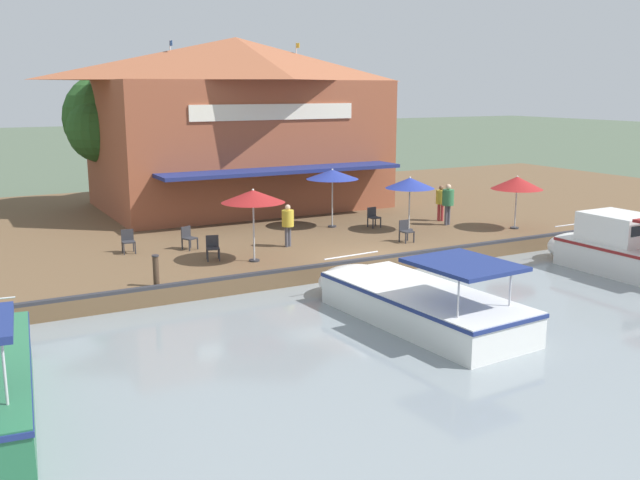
{
  "coord_description": "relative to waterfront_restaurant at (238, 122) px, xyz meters",
  "views": [
    {
      "loc": [
        20.25,
        -13.26,
        6.47
      ],
      "look_at": [
        -1.0,
        -1.73,
        1.3
      ],
      "focal_mm": 40.0,
      "sensor_mm": 36.0,
      "label": 1
    }
  ],
  "objects": [
    {
      "name": "ground_plane",
      "position": [
        13.37,
        -0.31,
        -4.82
      ],
      "size": [
        220.0,
        220.0,
        0.0
      ],
      "primitive_type": "plane",
      "color": "#4C5B47"
    },
    {
      "name": "quay_deck",
      "position": [
        2.37,
        -0.31,
        -4.52
      ],
      "size": [
        22.0,
        56.0,
        0.6
      ],
      "primitive_type": "cube",
      "color": "brown",
      "rests_on": "ground"
    },
    {
      "name": "quay_edge_fender",
      "position": [
        13.27,
        -0.31,
        -4.17
      ],
      "size": [
        0.2,
        50.4,
        0.1
      ],
      "primitive_type": "cube",
      "color": "#2D2D33",
      "rests_on": "quay_deck"
    },
    {
      "name": "waterfront_restaurant",
      "position": [
        0.0,
        0.0,
        0.0
      ],
      "size": [
        10.73,
        13.88,
        8.3
      ],
      "color": "brown",
      "rests_on": "quay_deck"
    },
    {
      "name": "patio_umbrella_by_entrance",
      "position": [
        11.49,
        -4.15,
        -1.95
      ],
      "size": [
        2.18,
        2.18,
        2.53
      ],
      "color": "#B7B7B7",
      "rests_on": "quay_deck"
    },
    {
      "name": "patio_umbrella_mid_patio_right",
      "position": [
        9.56,
        3.74,
        -2.22
      ],
      "size": [
        2.04,
        2.04,
        2.27
      ],
      "color": "#B7B7B7",
      "rests_on": "quay_deck"
    },
    {
      "name": "patio_umbrella_near_quay_edge",
      "position": [
        7.39,
        1.26,
        -1.94
      ],
      "size": [
        2.24,
        2.24,
        2.52
      ],
      "color": "#B7B7B7",
      "rests_on": "quay_deck"
    },
    {
      "name": "patio_umbrella_back_row",
      "position": [
        11.38,
        7.95,
        -2.26
      ],
      "size": [
        2.16,
        2.16,
        2.27
      ],
      "color": "#B7B7B7",
      "rests_on": "quay_deck"
    },
    {
      "name": "cafe_chair_mid_patio",
      "position": [
        8.6,
        -5.55,
        -3.74
      ],
      "size": [
        0.58,
        0.58,
        0.85
      ],
      "color": "#2D2D33",
      "rests_on": "quay_deck"
    },
    {
      "name": "cafe_chair_far_corner_seat",
      "position": [
        8.22,
        2.82,
        -3.74
      ],
      "size": [
        0.46,
        0.46,
        0.85
      ],
      "color": "#2D2D33",
      "rests_on": "quay_deck"
    },
    {
      "name": "cafe_chair_under_first_umbrella",
      "position": [
        11.38,
        2.29,
        -3.74
      ],
      "size": [
        0.46,
        0.46,
        0.85
      ],
      "color": "#2D2D33",
      "rests_on": "quay_deck"
    },
    {
      "name": "cafe_chair_facing_river",
      "position": [
        10.61,
        -5.33,
        -3.74
      ],
      "size": [
        0.54,
        0.54,
        0.85
      ],
      "color": "#2D2D33",
      "rests_on": "quay_deck"
    },
    {
      "name": "cafe_chair_beside_entrance",
      "position": [
        8.14,
        -7.66,
        -3.74
      ],
      "size": [
        0.48,
        0.48,
        0.85
      ],
      "color": "#2D2D33",
      "rests_on": "quay_deck"
    },
    {
      "name": "person_at_quay_edge",
      "position": [
        9.96,
        -2.1,
        -3.22
      ],
      "size": [
        0.45,
        0.45,
        1.61
      ],
      "color": "#4C4C56",
      "rests_on": "quay_deck"
    },
    {
      "name": "person_near_entrance",
      "position": [
        8.42,
        6.28,
        -3.23
      ],
      "size": [
        0.45,
        0.45,
        1.6
      ],
      "color": "#B23338",
      "rests_on": "quay_deck"
    },
    {
      "name": "person_mid_patio",
      "position": [
        9.37,
        5.92,
        -3.08
      ],
      "size": [
        0.51,
        0.51,
        1.8
      ],
      "color": "#4C4C56",
      "rests_on": "quay_deck"
    },
    {
      "name": "motorboat_outer_channel",
      "position": [
        17.74,
        -2.12,
        -4.2
      ],
      "size": [
        7.69,
        3.05,
        2.05
      ],
      "color": "white",
      "rests_on": "river_water"
    },
    {
      "name": "motorboat_far_downstream",
      "position": [
        17.23,
        7.53,
        -3.99
      ],
      "size": [
        6.57,
        2.48,
        2.15
      ],
      "color": "silver",
      "rests_on": "river_water"
    },
    {
      "name": "mooring_post",
      "position": [
        13.02,
        -8.01,
        -3.73
      ],
      "size": [
        0.22,
        0.22,
        0.97
      ],
      "color": "#473323",
      "rests_on": "quay_deck"
    },
    {
      "name": "tree_downstream_bank",
      "position": [
        -3.01,
        -5.74,
        0.02
      ],
      "size": [
        4.86,
        4.62,
        6.68
      ],
      "color": "brown",
      "rests_on": "quay_deck"
    }
  ]
}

